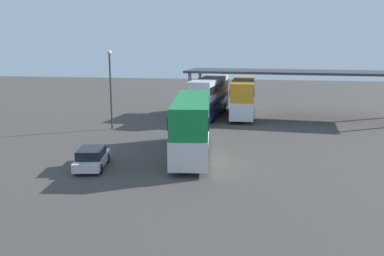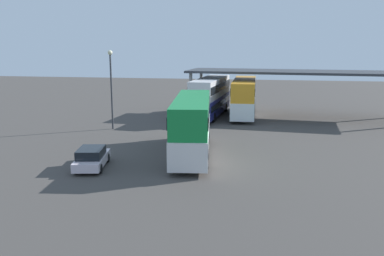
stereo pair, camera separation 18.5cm
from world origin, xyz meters
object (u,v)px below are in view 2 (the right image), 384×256
parked_hatchback (92,158)px  double_decker_near_canopy (210,95)px  double_decker_mid_row (244,96)px  lamppost_tall (111,80)px  double_decker_main (192,124)px

parked_hatchback → double_decker_near_canopy: 21.80m
double_decker_mid_row → lamppost_tall: bearing=128.0°
parked_hatchback → double_decker_mid_row: size_ratio=0.37×
double_decker_near_canopy → double_decker_main: bearing=-172.5°
parked_hatchback → lamppost_tall: bearing=3.8°
double_decker_main → double_decker_mid_row: bearing=-16.3°
double_decker_mid_row → double_decker_near_canopy: bearing=101.9°
double_decker_main → lamppost_tall: bearing=41.8°
lamppost_tall → parked_hatchback: bearing=-75.4°
double_decker_near_canopy → double_decker_mid_row: bearing=-72.6°
double_decker_near_canopy → lamppost_tall: (-8.26, -8.84, 2.36)m
double_decker_main → lamppost_tall: size_ratio=1.52×
double_decker_main → lamppost_tall: 12.33m
double_decker_main → parked_hatchback: size_ratio=2.63×
parked_hatchback → lamppost_tall: lamppost_tall is taller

